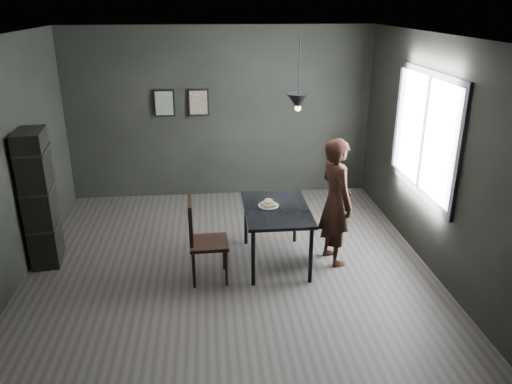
{
  "coord_description": "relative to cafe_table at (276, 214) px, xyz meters",
  "views": [
    {
      "loc": [
        -0.21,
        -5.64,
        3.17
      ],
      "look_at": [
        0.35,
        0.05,
        0.95
      ],
      "focal_mm": 35.0,
      "sensor_mm": 36.0,
      "label": 1
    }
  ],
  "objects": [
    {
      "name": "white_plate",
      "position": [
        -0.09,
        0.05,
        0.08
      ],
      "size": [
        0.23,
        0.23,
        0.01
      ],
      "primitive_type": "cylinder",
      "color": "white",
      "rests_on": "cafe_table"
    },
    {
      "name": "back_wall",
      "position": [
        -0.6,
        2.5,
        0.73
      ],
      "size": [
        5.0,
        0.1,
        2.8
      ],
      "primitive_type": "cube",
      "color": "black",
      "rests_on": "ground"
    },
    {
      "name": "framed_print_left",
      "position": [
        -1.5,
        2.47,
        0.93
      ],
      "size": [
        0.34,
        0.04,
        0.44
      ],
      "color": "black",
      "rests_on": "ground"
    },
    {
      "name": "shelf_unit",
      "position": [
        -2.92,
        0.31,
        0.19
      ],
      "size": [
        0.39,
        0.61,
        1.73
      ],
      "primitive_type": "cube",
      "rotation": [
        0.0,
        0.0,
        0.12
      ],
      "color": "black",
      "rests_on": "ground"
    },
    {
      "name": "ground",
      "position": [
        -0.6,
        0.0,
        -0.67
      ],
      "size": [
        5.0,
        5.0,
        0.0
      ],
      "primitive_type": "plane",
      "color": "#35302D",
      "rests_on": "ground"
    },
    {
      "name": "pendant_lamp",
      "position": [
        0.25,
        0.1,
        1.38
      ],
      "size": [
        0.28,
        0.28,
        0.86
      ],
      "color": "black",
      "rests_on": "ground"
    },
    {
      "name": "woman",
      "position": [
        0.74,
        -0.03,
        0.15
      ],
      "size": [
        0.53,
        0.68,
        1.63
      ],
      "primitive_type": "imported",
      "rotation": [
        0.0,
        0.0,
        1.83
      ],
      "color": "black",
      "rests_on": "ground"
    },
    {
      "name": "ceiling",
      "position": [
        -0.6,
        0.0,
        2.13
      ],
      "size": [
        5.0,
        5.0,
        0.02
      ],
      "color": "silver",
      "rests_on": "ground"
    },
    {
      "name": "donut_pile",
      "position": [
        -0.09,
        0.05,
        0.12
      ],
      "size": [
        0.21,
        0.21,
        0.09
      ],
      "rotation": [
        0.0,
        0.0,
        -0.42
      ],
      "color": "beige",
      "rests_on": "white_plate"
    },
    {
      "name": "cafe_table",
      "position": [
        0.0,
        0.0,
        0.0
      ],
      "size": [
        0.8,
        1.2,
        0.75
      ],
      "color": "black",
      "rests_on": "ground"
    },
    {
      "name": "wood_chair",
      "position": [
        -0.94,
        -0.34,
        -0.09
      ],
      "size": [
        0.46,
        0.46,
        1.03
      ],
      "rotation": [
        0.0,
        0.0,
        0.04
      ],
      "color": "black",
      "rests_on": "ground"
    },
    {
      "name": "window_assembly",
      "position": [
        1.87,
        0.2,
        0.93
      ],
      "size": [
        0.04,
        1.96,
        1.56
      ],
      "color": "white",
      "rests_on": "ground"
    },
    {
      "name": "framed_print_right",
      "position": [
        -0.95,
        2.47,
        0.93
      ],
      "size": [
        0.34,
        0.04,
        0.44
      ],
      "color": "black",
      "rests_on": "ground"
    }
  ]
}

